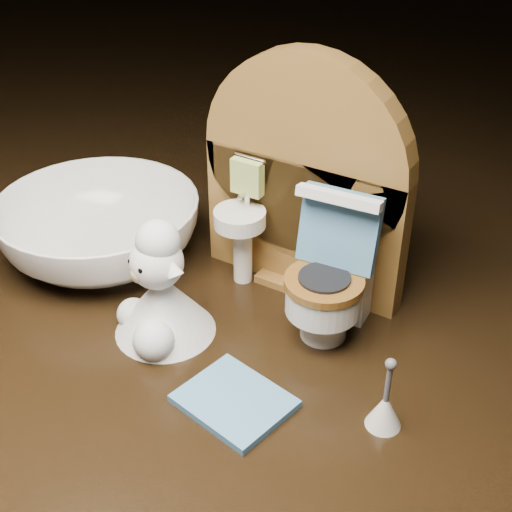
{
  "coord_description": "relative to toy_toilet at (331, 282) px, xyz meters",
  "views": [
    {
      "loc": [
        0.17,
        -0.27,
        0.27
      ],
      "look_at": [
        -0.0,
        0.02,
        0.05
      ],
      "focal_mm": 50.0,
      "sensor_mm": 36.0,
      "label": 1
    }
  ],
  "objects": [
    {
      "name": "plush_lamb",
      "position": [
        -0.08,
        -0.05,
        -0.01
      ],
      "size": [
        0.06,
        0.06,
        0.08
      ],
      "rotation": [
        0.0,
        0.0,
        -0.36
      ],
      "color": "white",
      "rests_on": "ground"
    },
    {
      "name": "toy_toilet",
      "position": [
        0.0,
        0.0,
        0.0
      ],
      "size": [
        0.05,
        0.06,
        0.09
      ],
      "rotation": [
        0.0,
        0.0,
        0.08
      ],
      "color": "white",
      "rests_on": "ground"
    },
    {
      "name": "bath_mat",
      "position": [
        -0.01,
        -0.08,
        -0.03
      ],
      "size": [
        0.06,
        0.05,
        0.0
      ],
      "primitive_type": "cube",
      "rotation": [
        0.0,
        0.0,
        -0.2
      ],
      "color": "#4D85B3",
      "rests_on": "ground"
    },
    {
      "name": "backdrop_panel",
      "position": [
        -0.04,
        0.03,
        0.03
      ],
      "size": [
        0.13,
        0.05,
        0.15
      ],
      "color": "brown",
      "rests_on": "ground"
    },
    {
      "name": "toilet_brush",
      "position": [
        0.06,
        -0.06,
        -0.02
      ],
      "size": [
        0.02,
        0.02,
        0.04
      ],
      "color": "white",
      "rests_on": "ground"
    },
    {
      "name": "ceramic_bowl",
      "position": [
        -0.16,
        -0.01,
        -0.01
      ],
      "size": [
        0.17,
        0.17,
        0.04
      ],
      "primitive_type": "imported",
      "rotation": [
        0.0,
        0.0,
        -0.37
      ],
      "color": "white",
      "rests_on": "ground"
    }
  ]
}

